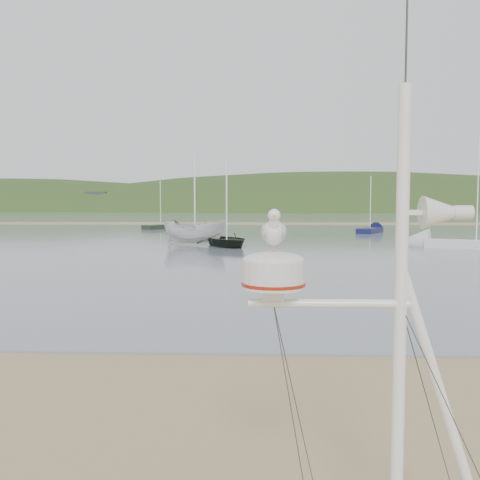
{
  "coord_description": "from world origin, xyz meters",
  "views": [
    {
      "loc": [
        2.98,
        -5.48,
        2.87
      ],
      "look_at": [
        2.73,
        1.0,
        2.41
      ],
      "focal_mm": 38.0,
      "sensor_mm": 36.0,
      "label": 1
    }
  ],
  "objects_px": {
    "boat_dark": "(227,213)",
    "sailboat_blue_far": "(374,230)",
    "mast_rig": "(392,445)",
    "boat_white": "(195,212)",
    "sailboat_dark_mid": "(170,226)",
    "sailboat_white_near": "(439,243)"
  },
  "relations": [
    {
      "from": "boat_dark",
      "to": "sailboat_blue_far",
      "type": "xyz_separation_m",
      "value": [
        13.99,
        18.6,
        -1.97
      ]
    },
    {
      "from": "boat_dark",
      "to": "sailboat_blue_far",
      "type": "relative_size",
      "value": 0.72
    },
    {
      "from": "mast_rig",
      "to": "boat_white",
      "type": "height_order",
      "value": "boat_white"
    },
    {
      "from": "mast_rig",
      "to": "sailboat_blue_far",
      "type": "relative_size",
      "value": 0.73
    },
    {
      "from": "boat_dark",
      "to": "boat_white",
      "type": "distance_m",
      "value": 2.8
    },
    {
      "from": "boat_white",
      "to": "sailboat_dark_mid",
      "type": "relative_size",
      "value": 0.77
    },
    {
      "from": "boat_dark",
      "to": "boat_white",
      "type": "relative_size",
      "value": 0.95
    },
    {
      "from": "mast_rig",
      "to": "boat_dark",
      "type": "xyz_separation_m",
      "value": [
        -3.18,
        30.28,
        1.18
      ]
    },
    {
      "from": "boat_white",
      "to": "mast_rig",
      "type": "bearing_deg",
      "value": -156.7
    },
    {
      "from": "boat_white",
      "to": "boat_dark",
      "type": "bearing_deg",
      "value": -109.8
    },
    {
      "from": "sailboat_white_near",
      "to": "sailboat_dark_mid",
      "type": "relative_size",
      "value": 1.34
    },
    {
      "from": "mast_rig",
      "to": "boat_dark",
      "type": "height_order",
      "value": "mast_rig"
    },
    {
      "from": "boat_dark",
      "to": "boat_white",
      "type": "height_order",
      "value": "boat_white"
    },
    {
      "from": "boat_dark",
      "to": "mast_rig",
      "type": "bearing_deg",
      "value": -112.57
    },
    {
      "from": "mast_rig",
      "to": "boat_white",
      "type": "xyz_separation_m",
      "value": [
        -5.52,
        31.82,
        1.29
      ]
    },
    {
      "from": "mast_rig",
      "to": "sailboat_white_near",
      "type": "height_order",
      "value": "sailboat_white_near"
    },
    {
      "from": "sailboat_blue_far",
      "to": "sailboat_white_near",
      "type": "bearing_deg",
      "value": -89.58
    },
    {
      "from": "mast_rig",
      "to": "boat_dark",
      "type": "relative_size",
      "value": 1.01
    },
    {
      "from": "boat_white",
      "to": "sailboat_dark_mid",
      "type": "xyz_separation_m",
      "value": [
        -6.08,
        24.28,
        -2.08
      ]
    },
    {
      "from": "sailboat_dark_mid",
      "to": "mast_rig",
      "type": "bearing_deg",
      "value": -78.32
    },
    {
      "from": "sailboat_dark_mid",
      "to": "boat_dark",
      "type": "bearing_deg",
      "value": -71.94
    },
    {
      "from": "boat_dark",
      "to": "sailboat_dark_mid",
      "type": "relative_size",
      "value": 0.73
    }
  ]
}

